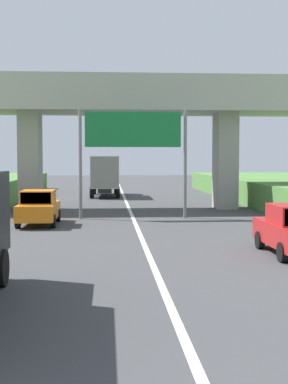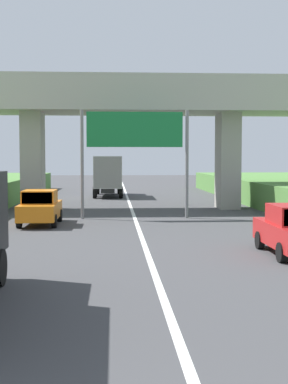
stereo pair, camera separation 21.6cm
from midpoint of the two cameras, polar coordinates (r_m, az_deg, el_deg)
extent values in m
cube|color=white|center=(28.51, -0.70, -2.99)|extent=(0.20, 90.97, 0.01)
cube|color=#ADA89E|center=(34.86, -1.18, 9.30)|extent=(40.00, 4.80, 1.10)
cube|color=#ADA89E|center=(32.79, -1.04, 11.60)|extent=(40.00, 0.36, 1.10)
cube|color=#ADA89E|center=(37.19, -1.31, 10.65)|extent=(40.00, 0.36, 1.10)
cube|color=#9F9A91|center=(35.03, -11.55, 3.23)|extent=(1.30, 2.20, 6.19)
cube|color=#9F9A91|center=(35.48, 9.06, 3.27)|extent=(1.30, 2.20, 6.19)
cylinder|color=slate|center=(29.15, -6.39, 2.92)|extent=(0.18, 0.18, 5.89)
cylinder|color=slate|center=(29.40, 4.79, 2.94)|extent=(0.18, 0.18, 5.89)
cube|color=#167238|center=(29.17, -0.78, 6.66)|extent=(5.20, 0.12, 1.90)
cube|color=white|center=(29.16, -0.78, 6.67)|extent=(4.89, 0.01, 1.67)
cube|color=black|center=(46.37, -3.70, 0.37)|extent=(1.10, 7.30, 0.36)
cube|color=#233D9E|center=(48.91, -3.68, 1.98)|extent=(2.10, 2.10, 2.10)
cube|color=#2D3842|center=(49.92, -3.68, 2.36)|extent=(1.89, 0.06, 0.90)
cube|color=#B7B7B2|center=(45.26, -3.72, 2.17)|extent=(2.30, 5.20, 2.60)
cube|color=gray|center=(42.68, -3.74, 2.08)|extent=(2.21, 0.04, 2.50)
cylinder|color=black|center=(48.99, -4.81, 0.33)|extent=(0.30, 0.96, 0.96)
cylinder|color=black|center=(48.98, -2.54, 0.34)|extent=(0.30, 0.96, 0.96)
cylinder|color=black|center=(43.92, -5.12, -0.05)|extent=(0.30, 0.96, 0.96)
cylinder|color=black|center=(43.91, -2.33, -0.04)|extent=(0.30, 0.96, 0.96)
cylinder|color=black|center=(45.61, -5.05, 0.08)|extent=(0.30, 0.96, 0.96)
cylinder|color=black|center=(45.59, -2.36, 0.09)|extent=(0.30, 0.96, 0.96)
cube|color=orange|center=(26.95, -10.74, -1.95)|extent=(1.76, 4.10, 0.76)
cube|color=orange|center=(26.74, -10.80, -0.49)|extent=(1.56, 1.90, 0.64)
cube|color=#2D3842|center=(25.83, -11.06, -0.64)|extent=(1.44, 0.06, 0.54)
cylinder|color=black|center=(28.36, -12.04, -2.47)|extent=(0.22, 0.64, 0.64)
cylinder|color=black|center=(28.15, -8.74, -2.47)|extent=(0.22, 0.64, 0.64)
cylinder|color=black|center=(25.86, -12.90, -3.06)|extent=(0.22, 0.64, 0.64)
cylinder|color=black|center=(25.64, -9.28, -3.07)|extent=(0.22, 0.64, 0.64)
cylinder|color=black|center=(19.95, 12.51, -5.02)|extent=(0.22, 0.64, 0.64)
cylinder|color=black|center=(17.55, 14.78, -6.24)|extent=(0.22, 0.64, 0.64)
camera|label=1|loc=(0.11, -89.70, 0.02)|focal=50.18mm
camera|label=2|loc=(0.11, 90.30, -0.02)|focal=50.18mm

